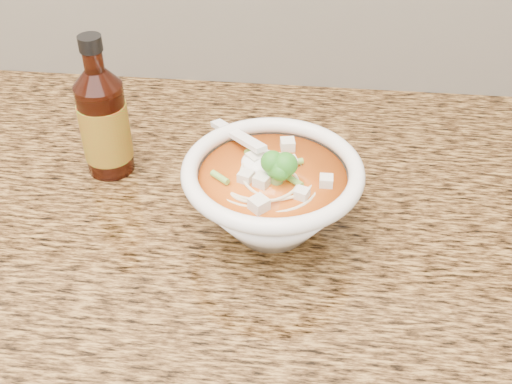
# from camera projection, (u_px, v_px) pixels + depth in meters

# --- Properties ---
(cabinet) EXTENTS (4.00, 0.65, 0.86)m
(cabinet) POSITION_uv_depth(u_px,v_px,m) (79.00, 379.00, 1.19)
(cabinet) COLOR black
(cabinet) RESTS_ON ground
(counter_slab) EXTENTS (4.00, 0.68, 0.04)m
(counter_slab) POSITION_uv_depth(u_px,v_px,m) (24.00, 191.00, 0.91)
(counter_slab) COLOR olive
(counter_slab) RESTS_ON cabinet
(soup_bowl) EXTENTS (0.22, 0.22, 0.12)m
(soup_bowl) POSITION_uv_depth(u_px,v_px,m) (272.00, 196.00, 0.79)
(soup_bowl) COLOR white
(soup_bowl) RESTS_ON counter_slab
(hot_sauce_bottle) EXTENTS (0.07, 0.07, 0.20)m
(hot_sauce_bottle) POSITION_uv_depth(u_px,v_px,m) (104.00, 123.00, 0.87)
(hot_sauce_bottle) COLOR #340F07
(hot_sauce_bottle) RESTS_ON counter_slab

